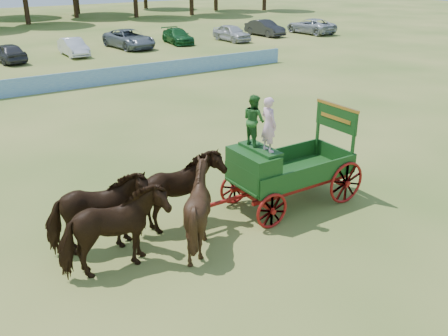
# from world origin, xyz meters

# --- Properties ---
(ground) EXTENTS (160.00, 160.00, 0.00)m
(ground) POSITION_xyz_m (0.00, 0.00, 0.00)
(ground) COLOR #A19148
(ground) RESTS_ON ground
(horse_lead_left) EXTENTS (2.69, 1.29, 2.24)m
(horse_lead_left) POSITION_xyz_m (-9.04, -1.63, 1.12)
(horse_lead_left) COLOR black
(horse_lead_left) RESTS_ON ground
(horse_lead_right) EXTENTS (2.85, 1.73, 2.24)m
(horse_lead_right) POSITION_xyz_m (-9.04, -0.53, 1.12)
(horse_lead_right) COLOR black
(horse_lead_right) RESTS_ON ground
(horse_wheel_left) EXTENTS (2.34, 2.16, 2.25)m
(horse_wheel_left) POSITION_xyz_m (-6.64, -1.63, 1.12)
(horse_wheel_left) COLOR black
(horse_wheel_left) RESTS_ON ground
(horse_wheel_right) EXTENTS (2.77, 1.47, 2.24)m
(horse_wheel_right) POSITION_xyz_m (-6.64, -0.53, 1.12)
(horse_wheel_right) COLOR black
(horse_wheel_right) RESTS_ON ground
(farm_dray) EXTENTS (5.99, 2.00, 3.74)m
(farm_dray) POSITION_xyz_m (-3.68, -1.06, 1.63)
(farm_dray) COLOR maroon
(farm_dray) RESTS_ON ground
(sponsor_banner) EXTENTS (26.00, 0.08, 1.05)m
(sponsor_banner) POSITION_xyz_m (-1.00, 18.00, 0.53)
(sponsor_banner) COLOR #2061B1
(sponsor_banner) RESTS_ON ground
(parked_cars) EXTENTS (53.86, 7.77, 1.62)m
(parked_cars) POSITION_xyz_m (0.88, 29.88, 0.76)
(parked_cars) COLOR silver
(parked_cars) RESTS_ON ground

